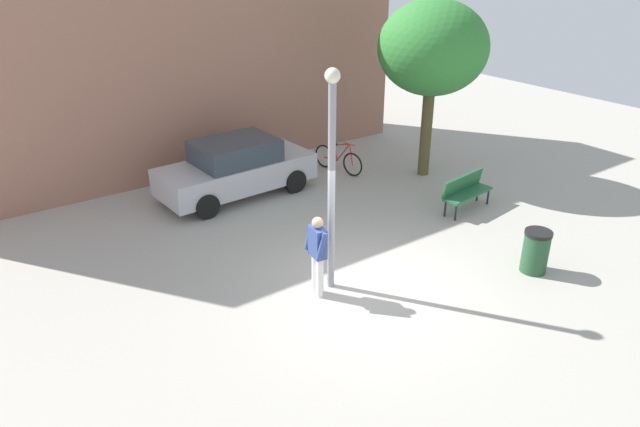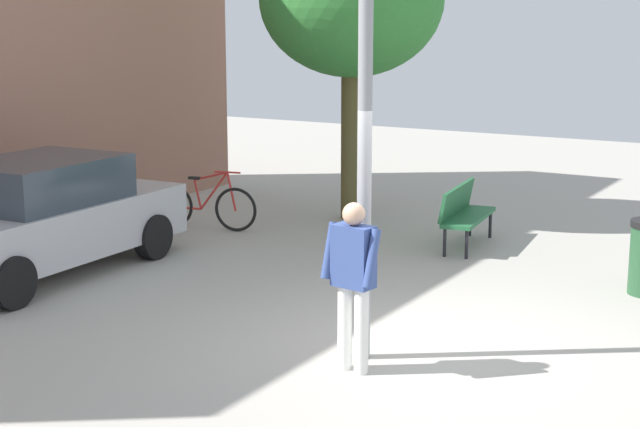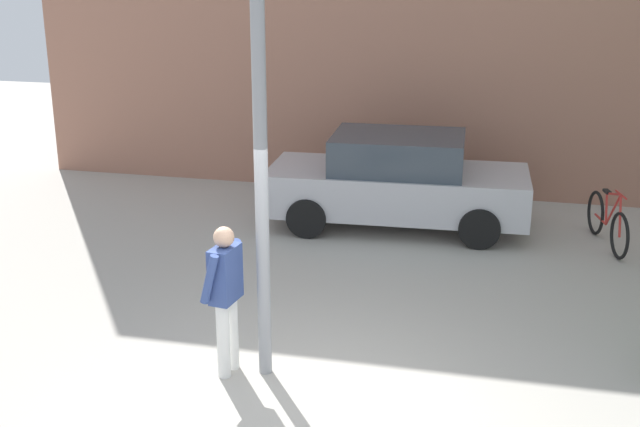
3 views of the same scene
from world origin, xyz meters
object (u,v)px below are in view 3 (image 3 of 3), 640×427
Objects in this scene: lamppost at (261,148)px; person_by_lamppost at (226,290)px; bicycle_red at (607,222)px; parked_car_silver at (397,181)px.

person_by_lamppost is at bearing -166.25° from lamppost.
bicycle_red is 0.41× the size of parked_car_silver.
person_by_lamppost is 0.94× the size of bicycle_red.
person_by_lamppost reaches higher than parked_car_silver.
person_by_lamppost is at bearing -130.54° from bicycle_red.
bicycle_red is (4.37, 5.10, -0.58)m from person_by_lamppost.
bicycle_red is at bearing 49.46° from person_by_lamppost.
bicycle_red is 3.32m from parked_car_silver.
lamppost is 2.61× the size of person_by_lamppost.
bicycle_red is at bearing 51.57° from lamppost.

